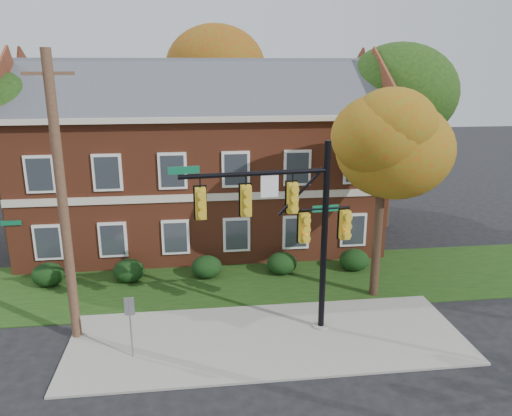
{
  "coord_description": "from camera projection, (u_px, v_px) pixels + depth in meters",
  "views": [
    {
      "loc": [
        -2.38,
        -14.66,
        9.47
      ],
      "look_at": [
        -0.18,
        3.0,
        4.34
      ],
      "focal_mm": 35.0,
      "sensor_mm": 36.0,
      "label": 1
    }
  ],
  "objects": [
    {
      "name": "tree_near_right",
      "position": [
        391.0,
        140.0,
        19.35
      ],
      "size": [
        4.5,
        4.25,
        8.58
      ],
      "color": "black",
      "rests_on": "ground"
    },
    {
      "name": "sidewalk",
      "position": [
        268.0,
        339.0,
        17.83
      ],
      "size": [
        14.0,
        5.0,
        0.08
      ],
      "primitive_type": "cube",
      "color": "gray",
      "rests_on": "ground"
    },
    {
      "name": "grass_strip",
      "position": [
        252.0,
        281.0,
        22.6
      ],
      "size": [
        30.0,
        6.0,
        0.04
      ],
      "primitive_type": "cube",
      "color": "#193811",
      "rests_on": "ground"
    },
    {
      "name": "tree_far_rear",
      "position": [
        218.0,
        74.0,
        33.23
      ],
      "size": [
        6.84,
        6.46,
        11.52
      ],
      "color": "black",
      "rests_on": "ground"
    },
    {
      "name": "apartment_building",
      "position": [
        202.0,
        152.0,
        26.67
      ],
      "size": [
        18.8,
        8.8,
        9.74
      ],
      "color": "brown",
      "rests_on": "ground"
    },
    {
      "name": "tree_right_rear",
      "position": [
        402.0,
        90.0,
        27.96
      ],
      "size": [
        6.3,
        5.95,
        10.62
      ],
      "color": "black",
      "rests_on": "ground"
    },
    {
      "name": "utility_pole",
      "position": [
        63.0,
        202.0,
        16.58
      ],
      "size": [
        1.52,
        0.56,
        9.98
      ],
      "rotation": [
        0.0,
        0.0,
        0.29
      ],
      "color": "#493222",
      "rests_on": "ground"
    },
    {
      "name": "hedge_far_right",
      "position": [
        354.0,
        260.0,
        23.73
      ],
      "size": [
        1.4,
        1.26,
        1.05
      ],
      "primitive_type": "ellipsoid",
      "color": "black",
      "rests_on": "ground"
    },
    {
      "name": "sign_post",
      "position": [
        130.0,
        318.0,
        16.29
      ],
      "size": [
        0.32,
        0.06,
        2.23
      ],
      "rotation": [
        0.0,
        0.0,
        0.06
      ],
      "color": "slate",
      "rests_on": "ground"
    },
    {
      "name": "hedge_far_left",
      "position": [
        48.0,
        275.0,
        22.06
      ],
      "size": [
        1.4,
        1.26,
        1.05
      ],
      "primitive_type": "ellipsoid",
      "color": "black",
      "rests_on": "ground"
    },
    {
      "name": "hedge_right",
      "position": [
        282.0,
        263.0,
        23.31
      ],
      "size": [
        1.4,
        1.26,
        1.05
      ],
      "primitive_type": "ellipsoid",
      "color": "black",
      "rests_on": "ground"
    },
    {
      "name": "hedge_center",
      "position": [
        207.0,
        267.0,
        22.89
      ],
      "size": [
        1.4,
        1.26,
        1.05
      ],
      "primitive_type": "ellipsoid",
      "color": "black",
      "rests_on": "ground"
    },
    {
      "name": "hedge_left",
      "position": [
        129.0,
        271.0,
        22.48
      ],
      "size": [
        1.4,
        1.26,
        1.05
      ],
      "primitive_type": "ellipsoid",
      "color": "black",
      "rests_on": "ground"
    },
    {
      "name": "traffic_signal",
      "position": [
        290.0,
        219.0,
        17.08
      ],
      "size": [
        6.28,
        0.9,
        7.03
      ],
      "rotation": [
        0.0,
        0.0,
        0.1
      ],
      "color": "gray",
      "rests_on": "ground"
    },
    {
      "name": "ground",
      "position": [
        272.0,
        355.0,
        16.89
      ],
      "size": [
        120.0,
        120.0,
        0.0
      ],
      "primitive_type": "plane",
      "color": "black",
      "rests_on": "ground"
    }
  ]
}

